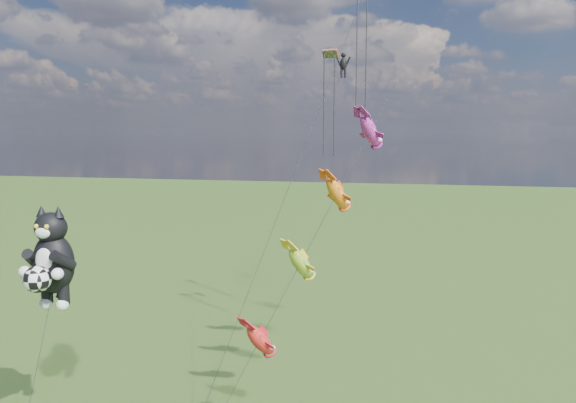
# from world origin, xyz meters

# --- Properties ---
(cat_kite_rig) EXTENTS (2.45, 4.13, 12.12)m
(cat_kite_rig) POSITION_xyz_m (3.53, -0.71, 9.44)
(cat_kite_rig) COLOR brown
(cat_kite_rig) RESTS_ON ground
(fish_windsock_rig) EXTENTS (8.62, 13.56, 18.82)m
(fish_windsock_rig) POSITION_xyz_m (16.35, 4.79, 10.55)
(fish_windsock_rig) COLOR brown
(fish_windsock_rig) RESTS_ON ground
(parafoil_rig) EXTENTS (7.67, 16.24, 26.10)m
(parafoil_rig) POSITION_xyz_m (16.18, 14.34, 20.29)
(parafoil_rig) COLOR brown
(parafoil_rig) RESTS_ON ground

